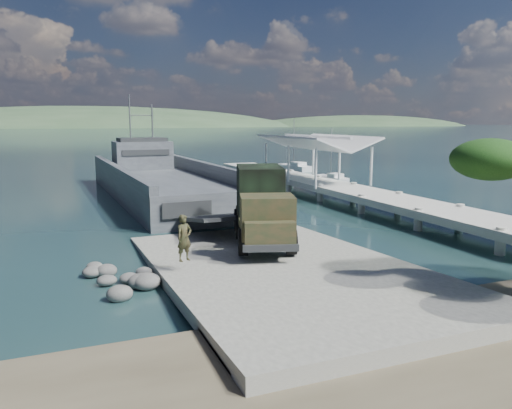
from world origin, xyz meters
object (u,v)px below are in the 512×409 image
object	(u,v)px
soldier	(184,247)
military_truck	(262,205)
pier	(321,177)
sailboat_near	(331,179)
sailboat_far	(294,168)
landing_craft	(165,187)

from	to	relation	value
soldier	military_truck	bearing A→B (deg)	13.46
military_truck	soldier	distance (m)	6.08
pier	sailboat_near	bearing A→B (deg)	54.28
pier	sailboat_far	world-z (taller)	sailboat_far
sailboat_near	sailboat_far	size ratio (longest dim) A/B	0.85
military_truck	pier	bearing A→B (deg)	69.60
landing_craft	sailboat_near	xyz separation A→B (m)	(18.78, 3.77, -0.50)
pier	soldier	world-z (taller)	pier
pier	landing_craft	bearing A→B (deg)	161.19
pier	soldier	size ratio (longest dim) A/B	23.14
sailboat_far	sailboat_near	bearing A→B (deg)	-110.45
soldier	sailboat_far	bearing A→B (deg)	35.80
military_truck	landing_craft	bearing A→B (deg)	109.78
pier	sailboat_far	bearing A→B (deg)	69.68
soldier	pier	bearing A→B (deg)	25.81
pier	soldier	distance (m)	25.55
pier	military_truck	xyz separation A→B (m)	(-12.12, -15.55, 0.72)
military_truck	sailboat_near	size ratio (longest dim) A/B	1.39
pier	landing_craft	world-z (taller)	landing_craft
pier	sailboat_near	world-z (taller)	sailboat_near
sailboat_far	landing_craft	bearing A→B (deg)	-153.08
military_truck	sailboat_far	size ratio (longest dim) A/B	1.18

